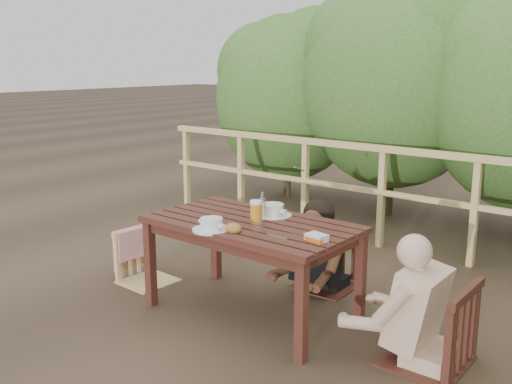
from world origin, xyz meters
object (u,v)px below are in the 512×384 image
Objects in this scene: chair_far at (326,232)px; bottle at (262,208)px; chair_right at (431,285)px; butter_tub at (317,239)px; bread_roll at (233,228)px; woman at (328,218)px; diner_right at (437,262)px; tumbler at (257,229)px; soup_far at (272,210)px; chair_left at (146,235)px; beer_glass at (256,213)px; table at (252,269)px; soup_near at (211,224)px.

bottle is (-0.08, -0.72, 0.33)m from chair_far.
butter_tub is (-0.67, -0.22, 0.21)m from chair_right.
bread_roll is at bearing -153.29° from butter_tub.
bread_roll is at bearing -96.52° from chair_far.
diner_right reaches higher than woman.
bread_roll is 1.47× the size of tumbler.
chair_far is 0.71× the size of diner_right.
chair_right is 3.47× the size of soup_far.
chair_left is at bearing -174.07° from bottle.
woman is at bearing 82.74° from beer_glass.
tumbler is (-1.09, -0.33, 0.07)m from diner_right.
table is 1.47× the size of chair_right.
chair_right is (2.34, 0.19, 0.09)m from chair_left.
table is at bearing -92.71° from soup_far.
chair_left is (-1.06, -0.07, 0.07)m from table.
bottle is at bearing -87.18° from chair_right.
chair_left reaches higher than butter_tub.
diner_right is at bearing 148.16° from woman.
soup_far is at bearing 99.20° from beer_glass.
chair_far reaches higher than soup_far.
chair_left is 1.32m from tumbler.
chair_right reaches higher than soup_near.
bread_roll is at bearing -85.52° from beer_glass.
bottle is at bearing 81.37° from woman.
woman reaches higher than chair_far.
butter_tub is (1.67, -0.03, 0.30)m from chair_left.
woman is (-1.13, 0.66, 0.08)m from chair_right.
table is 6.55× the size of bottle.
diner_right is at bearing 17.21° from soup_near.
butter_tub is at bearing 15.56° from tumbler.
chair_right is 1.29m from bread_roll.
diner_right is (2.37, 0.19, 0.24)m from chair_left.
table is 5.09× the size of soup_far.
chair_far is at bearing -53.11° from chair_left.
chair_far is at bearing 87.86° from woman.
beer_glass reaches higher than soup_far.
beer_glass is at bearing -80.80° from soup_far.
tumbler is at bearing -64.11° from soup_far.
soup_far is 2.14× the size of butter_tub.
soup_near is at bearing -154.17° from butter_tub.
chair_right is 11.98× the size of tumbler.
beer_glass is (-0.10, -0.79, 0.19)m from woman.
beer_glass is at bearing 65.64° from soup_near.
chair_far is (1.21, 0.84, 0.05)m from chair_left.
bottle is at bearing -98.80° from chair_far.
woman is at bearing 59.53° from diner_right.
soup_far is at bearing 115.89° from tumbler.
bottle is (-0.00, 0.32, 0.08)m from bread_roll.
soup_near is 0.40m from bottle.
diner_right is 5.80× the size of bottle.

